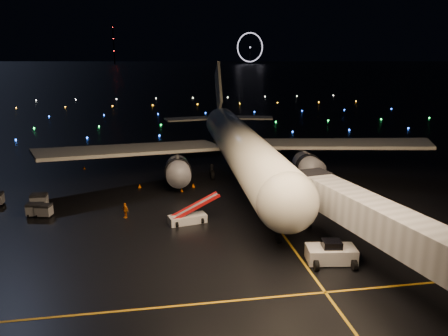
% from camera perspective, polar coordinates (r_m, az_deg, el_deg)
% --- Properties ---
extents(ground, '(2000.00, 2000.00, 0.00)m').
position_cam_1_polar(ground, '(340.60, -9.34, 11.44)').
color(ground, black).
rests_on(ground, ground).
extents(lane_centre, '(0.25, 80.00, 0.02)m').
position_cam_1_polar(lane_centre, '(59.76, 4.05, -3.71)').
color(lane_centre, orange).
rests_on(lane_centre, ground).
extents(lane_cross, '(60.00, 0.25, 0.02)m').
position_cam_1_polar(lane_cross, '(35.73, -14.43, -17.74)').
color(lane_cross, orange).
rests_on(lane_cross, ground).
extents(airliner, '(62.55, 59.60, 17.25)m').
position_cam_1_polar(airliner, '(68.58, 1.78, 6.14)').
color(airliner, beige).
rests_on(airliner, ground).
extents(pushback_tug, '(4.79, 2.97, 2.15)m').
position_cam_1_polar(pushback_tug, '(42.49, 13.82, -10.54)').
color(pushback_tug, silver).
rests_on(pushback_tug, ground).
extents(belt_loader, '(6.48, 3.05, 3.03)m').
position_cam_1_polar(belt_loader, '(50.27, -4.81, -5.55)').
color(belt_loader, silver).
rests_on(belt_loader, ground).
extents(crew_c, '(1.05, 1.11, 1.85)m').
position_cam_1_polar(crew_c, '(53.09, -12.78, -5.43)').
color(crew_c, orange).
rests_on(crew_c, ground).
extents(safety_cone_0, '(0.45, 0.45, 0.49)m').
position_cam_1_polar(safety_cone_0, '(61.84, -5.53, -2.87)').
color(safety_cone_0, '#E95C00').
rests_on(safety_cone_0, ground).
extents(safety_cone_1, '(0.60, 0.60, 0.53)m').
position_cam_1_polar(safety_cone_1, '(63.75, -4.03, -2.28)').
color(safety_cone_1, '#E95C00').
rests_on(safety_cone_1, ground).
extents(safety_cone_2, '(0.48, 0.48, 0.54)m').
position_cam_1_polar(safety_cone_2, '(64.49, -10.96, -2.31)').
color(safety_cone_2, '#E95C00').
rests_on(safety_cone_2, ground).
extents(safety_cone_3, '(0.62, 0.62, 0.55)m').
position_cam_1_polar(safety_cone_3, '(77.00, -17.79, 0.05)').
color(safety_cone_3, '#E95C00').
rests_on(safety_cone_3, ground).
extents(ferris_wheel, '(49.33, 16.80, 52.00)m').
position_cam_1_polar(ferris_wheel, '(779.19, 3.43, 15.31)').
color(ferris_wheel, black).
rests_on(ferris_wheel, ground).
extents(radio_mast, '(1.80, 1.80, 64.00)m').
position_cam_1_polar(radio_mast, '(782.38, -14.21, 15.34)').
color(radio_mast, black).
rests_on(radio_mast, ground).
extents(taxiway_lights, '(164.00, 92.00, 0.36)m').
position_cam_1_polar(taxiway_lights, '(147.28, -8.86, 7.32)').
color(taxiway_lights, black).
rests_on(taxiway_lights, ground).
extents(baggage_cart_0, '(1.98, 1.41, 1.66)m').
position_cam_1_polar(baggage_cart_0, '(60.31, -22.99, -3.90)').
color(baggage_cart_0, gray).
rests_on(baggage_cart_0, ground).
extents(baggage_cart_1, '(2.04, 1.66, 1.52)m').
position_cam_1_polar(baggage_cart_1, '(56.50, -22.48, -5.15)').
color(baggage_cart_1, gray).
rests_on(baggage_cart_1, ground).
extents(baggage_cart_2, '(2.00, 1.51, 1.58)m').
position_cam_1_polar(baggage_cart_2, '(57.09, -23.43, -5.02)').
color(baggage_cart_2, gray).
rests_on(baggage_cart_2, ground).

